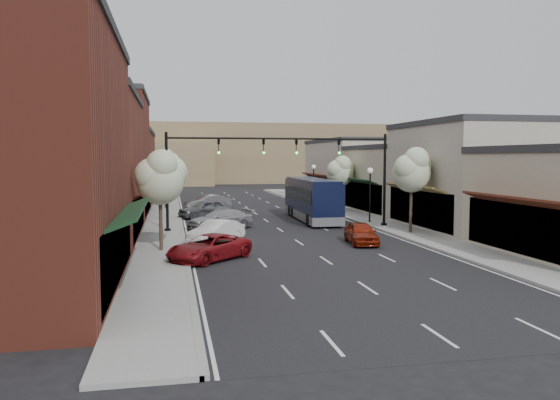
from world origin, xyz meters
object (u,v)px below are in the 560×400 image
coach_bus (312,199)px  signal_mast_left (201,166)px  tree_right_near (413,169)px  lamp_post_near (370,186)px  parked_car_b (216,232)px  tree_left_near (161,176)px  parked_car_d (205,209)px  red_hatchback (361,233)px  parked_car_a (209,248)px  tree_left_far (165,164)px  signal_mast_right (354,166)px  parked_car_e (207,202)px  parked_car_c (220,219)px  tree_right_far (341,170)px  lamp_post_far (314,178)px

coach_bus → signal_mast_left: bearing=-148.6°
tree_right_near → coach_bus: size_ratio=0.52×
lamp_post_near → parked_car_b: 15.20m
tree_left_near → parked_car_d: (3.42, 16.97, -3.41)m
tree_left_near → red_hatchback: bearing=3.5°
red_hatchback → parked_car_a: 10.05m
tree_right_near → tree_left_near: bearing=-166.5°
parked_car_a → parked_car_b: size_ratio=1.12×
tree_left_far → parked_car_d: (3.42, -9.03, -3.80)m
signal_mast_right → coach_bus: 6.32m
parked_car_a → parked_car_e: bearing=133.3°
lamp_post_near → parked_car_e: bearing=131.6°
red_hatchback → tree_left_near: bearing=-169.9°
coach_bus → red_hatchback: coach_bus is taller
red_hatchback → parked_car_a: (-9.42, -3.50, -0.00)m
tree_right_near → tree_left_near: size_ratio=1.05×
tree_left_far → parked_car_a: 29.14m
signal_mast_right → parked_car_a: bearing=-136.7°
tree_right_near → parked_car_c: 14.22m
tree_right_far → lamp_post_near: 9.51m
parked_car_b → parked_car_d: (0.23, 14.18, 0.10)m
tree_left_far → coach_bus: tree_left_far is taller
signal_mast_left → coach_bus: size_ratio=0.72×
signal_mast_left → tree_left_near: signal_mast_left is taller
coach_bus → parked_car_a: coach_bus is taller
tree_right_far → parked_car_a: (-14.21, -22.77, -3.32)m
signal_mast_right → tree_right_far: 12.27m
tree_right_near → lamp_post_near: size_ratio=1.34×
red_hatchback → parked_car_e: bearing=115.0°
tree_right_near → lamp_post_far: bearing=91.3°
parked_car_a → tree_right_near: bearing=72.3°
tree_left_far → parked_car_a: tree_left_far is taller
parked_car_a → parked_car_b: 5.62m
tree_right_near → signal_mast_left: bearing=163.8°
signal_mast_right → lamp_post_near: 3.69m
parked_car_d → tree_left_far: bearing=178.2°
lamp_post_near → parked_car_c: bearing=-175.2°
lamp_post_far → lamp_post_near: bearing=-90.0°
lamp_post_near → parked_car_c: 12.26m
lamp_post_far → parked_car_a: lamp_post_far is taller
tree_right_near → coach_bus: tree_right_near is taller
tree_right_far → parked_car_b: 22.07m
tree_right_near → tree_left_near: (-16.60, -4.00, -0.23)m
lamp_post_near → parked_car_c: (-12.00, -1.00, -2.29)m
parked_car_a → parked_car_e: (1.66, 26.84, 0.10)m
tree_right_far → parked_car_a: tree_right_far is taller
red_hatchback → parked_car_e: parked_car_e is taller
tree_right_far → tree_left_far: 17.66m
lamp_post_near → red_hatchback: (-4.24, -9.83, -2.34)m
parked_car_d → parked_car_a: bearing=-25.6°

